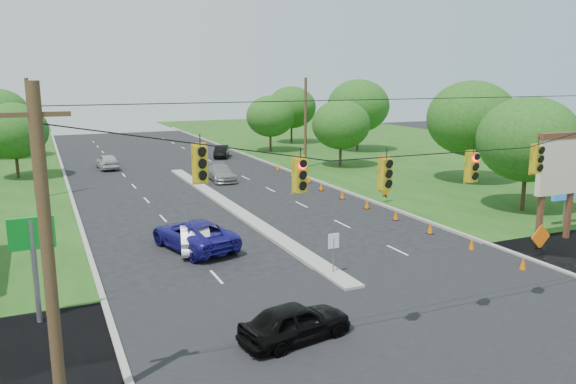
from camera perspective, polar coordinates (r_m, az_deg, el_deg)
name	(u,v)px	position (r m, az deg, el deg)	size (l,w,h in m)	color
ground	(411,328)	(21.76, 12.35, -13.33)	(160.00, 160.00, 0.00)	black
grass_right	(552,179)	(55.86, 25.26, 1.16)	(40.00, 160.00, 0.06)	#1E4714
cross_street	(411,328)	(21.76, 12.35, -13.33)	(160.00, 14.00, 0.02)	black
curb_left	(71,196)	(46.68, -21.20, -0.38)	(0.25, 110.00, 0.16)	gray
curb_right	(305,177)	(51.59, 1.76, 1.50)	(0.25, 110.00, 0.16)	gray
median	(231,208)	(39.70, -5.78, -1.65)	(1.00, 34.00, 0.18)	gray
median_sign	(334,246)	(25.96, 4.65, -5.47)	(0.55, 0.06, 2.05)	gray
signal_span	(434,202)	(19.39, 14.60, -0.99)	(25.60, 0.32, 9.00)	#422D1C
utility_pole_far_left	(32,140)	(45.98, -24.60, 4.87)	(0.28, 0.28, 9.00)	#422D1C
utility_pole_far_right	(305,123)	(56.52, 1.78, 6.98)	(0.28, 0.28, 9.00)	#422D1C
pylon_sign	(560,170)	(34.60, 25.88, 2.02)	(5.90, 2.30, 6.12)	#59331E
cone_0	(523,263)	(29.19, 22.76, -6.71)	(0.32, 0.32, 0.70)	#E96300
cone_1	(472,244)	(31.56, 18.16, -5.03)	(0.32, 0.32, 0.70)	#E96300
cone_2	(430,228)	(34.11, 14.24, -3.56)	(0.32, 0.32, 0.70)	#E96300
cone_3	(396,215)	(36.83, 10.90, -2.29)	(0.32, 0.32, 0.70)	#E96300
cone_4	(367,204)	(39.66, 8.03, -1.20)	(0.32, 0.32, 0.70)	#E96300
cone_5	(342,194)	(42.60, 5.54, -0.24)	(0.32, 0.32, 0.70)	#E96300
cone_6	(321,186)	(45.62, 3.39, 0.58)	(0.32, 0.32, 0.70)	#E96300
cone_7	(309,179)	(48.95, 2.13, 1.36)	(0.32, 0.32, 0.70)	#E96300
cone_8	(292,173)	(52.07, 0.44, 1.99)	(0.32, 0.32, 0.70)	#E96300
cone_9	(278,167)	(55.23, -1.06, 2.54)	(0.32, 0.32, 0.70)	#E96300
work_sign_0	(540,238)	(31.17, 24.27, -4.27)	(1.27, 0.58, 1.37)	black
work_sign_1	(385,188)	(41.48, 9.85, 0.36)	(1.27, 0.58, 1.37)	black
work_sign_2	(303,162)	(53.49, 1.51, 3.05)	(1.27, 0.58, 1.37)	black
tree_5	(14,131)	(55.99, -26.09, 5.60)	(5.88, 5.88, 6.86)	black
tree_7	(528,139)	(41.04, 23.20, 4.93)	(6.72, 6.72, 7.84)	black
tree_8	(471,118)	(50.89, 18.12, 7.12)	(7.56, 7.56, 8.82)	black
tree_9	(341,125)	(57.26, 5.40, 6.84)	(5.88, 5.88, 6.86)	black
tree_10	(358,106)	(69.82, 7.16, 8.67)	(7.56, 7.56, 8.82)	black
tree_11	(292,107)	(77.74, 0.36, 8.60)	(6.72, 6.72, 7.84)	black
tree_12	(270,116)	(68.99, -1.81, 7.69)	(5.88, 5.88, 6.86)	black
black_sedan	(295,322)	(20.05, 0.76, -13.08)	(1.66, 4.12, 1.40)	black
white_sedan	(194,237)	(30.40, -9.48, -4.53)	(1.48, 4.26, 1.40)	white
blue_pickup	(194,234)	(30.51, -9.55, -4.26)	(2.68, 5.82, 1.62)	navy
silver_car_far	(221,173)	(50.17, -6.84, 1.94)	(1.97, 4.84, 1.41)	gray
silver_car_oncoming	(107,161)	(59.02, -17.88, 2.97)	(1.80, 4.49, 1.53)	#B2B2B2
dark_car_receding	(221,151)	(64.74, -6.78, 4.11)	(1.46, 4.18, 1.38)	black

